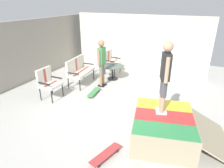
{
  "coord_description": "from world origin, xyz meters",
  "views": [
    {
      "loc": [
        -4.59,
        -2.32,
        3.04
      ],
      "look_at": [
        0.29,
        0.07,
        0.7
      ],
      "focal_mm": 31.65,
      "sensor_mm": 36.0,
      "label": 1
    }
  ],
  "objects_px": {
    "skateboard_by_bench": "(94,92)",
    "skateboard_spare": "(106,154)",
    "patio_chair_by_wall": "(48,81)",
    "patio_bench": "(79,68)",
    "patio_chair_near_house": "(110,60)",
    "skate_ramp": "(164,128)",
    "patio_table": "(113,70)",
    "person_skater": "(165,73)",
    "person_watching": "(102,60)"
  },
  "relations": [
    {
      "from": "patio_chair_by_wall",
      "to": "person_watching",
      "type": "relative_size",
      "value": 0.59
    },
    {
      "from": "patio_chair_by_wall",
      "to": "skateboard_by_bench",
      "type": "relative_size",
      "value": 1.24
    },
    {
      "from": "patio_chair_near_house",
      "to": "skateboard_by_bench",
      "type": "height_order",
      "value": "patio_chair_near_house"
    },
    {
      "from": "patio_chair_by_wall",
      "to": "patio_table",
      "type": "relative_size",
      "value": 1.13
    },
    {
      "from": "patio_bench",
      "to": "patio_table",
      "type": "height_order",
      "value": "patio_bench"
    },
    {
      "from": "person_watching",
      "to": "skateboard_by_bench",
      "type": "bearing_deg",
      "value": -172.77
    },
    {
      "from": "patio_bench",
      "to": "patio_chair_by_wall",
      "type": "height_order",
      "value": "same"
    },
    {
      "from": "patio_chair_near_house",
      "to": "patio_chair_by_wall",
      "type": "relative_size",
      "value": 1.0
    },
    {
      "from": "patio_bench",
      "to": "patio_table",
      "type": "bearing_deg",
      "value": -43.85
    },
    {
      "from": "patio_bench",
      "to": "patio_chair_near_house",
      "type": "xyz_separation_m",
      "value": [
        1.61,
        -0.55,
        -0.0
      ]
    },
    {
      "from": "patio_bench",
      "to": "patio_table",
      "type": "distance_m",
      "value": 1.4
    },
    {
      "from": "skateboard_spare",
      "to": "patio_chair_by_wall",
      "type": "bearing_deg",
      "value": 61.79
    },
    {
      "from": "skate_ramp",
      "to": "person_skater",
      "type": "xyz_separation_m",
      "value": [
        0.13,
        0.14,
        1.27
      ]
    },
    {
      "from": "patio_bench",
      "to": "skateboard_by_bench",
      "type": "distance_m",
      "value": 1.28
    },
    {
      "from": "patio_chair_by_wall",
      "to": "patio_table",
      "type": "distance_m",
      "value": 2.71
    },
    {
      "from": "skate_ramp",
      "to": "skateboard_spare",
      "type": "xyz_separation_m",
      "value": [
        -1.12,
        0.93,
        -0.23
      ]
    },
    {
      "from": "person_watching",
      "to": "skate_ramp",
      "type": "bearing_deg",
      "value": -127.03
    },
    {
      "from": "skate_ramp",
      "to": "patio_table",
      "type": "relative_size",
      "value": 2.76
    },
    {
      "from": "skateboard_by_bench",
      "to": "skateboard_spare",
      "type": "distance_m",
      "value": 3.02
    },
    {
      "from": "skate_ramp",
      "to": "skateboard_by_bench",
      "type": "relative_size",
      "value": 3.03
    },
    {
      "from": "patio_bench",
      "to": "patio_chair_near_house",
      "type": "relative_size",
      "value": 1.28
    },
    {
      "from": "skate_ramp",
      "to": "patio_chair_near_house",
      "type": "xyz_separation_m",
      "value": [
        3.53,
        3.15,
        0.3
      ]
    },
    {
      "from": "patio_bench",
      "to": "patio_chair_near_house",
      "type": "bearing_deg",
      "value": -18.92
    },
    {
      "from": "skateboard_spare",
      "to": "person_skater",
      "type": "bearing_deg",
      "value": -32.23
    },
    {
      "from": "patio_chair_near_house",
      "to": "person_skater",
      "type": "bearing_deg",
      "value": -138.41
    },
    {
      "from": "patio_chair_by_wall",
      "to": "patio_bench",
      "type": "bearing_deg",
      "value": -7.76
    },
    {
      "from": "patio_chair_by_wall",
      "to": "person_skater",
      "type": "xyz_separation_m",
      "value": [
        -0.34,
        -3.76,
        0.97
      ]
    },
    {
      "from": "patio_chair_near_house",
      "to": "patio_table",
      "type": "relative_size",
      "value": 1.13
    },
    {
      "from": "person_watching",
      "to": "skateboard_spare",
      "type": "height_order",
      "value": "person_watching"
    },
    {
      "from": "patio_chair_near_house",
      "to": "patio_table",
      "type": "bearing_deg",
      "value": -146.55
    },
    {
      "from": "person_skater",
      "to": "skateboard_by_bench",
      "type": "xyz_separation_m",
      "value": [
        1.2,
        2.55,
        -1.5
      ]
    },
    {
      "from": "person_skater",
      "to": "skateboard_by_bench",
      "type": "height_order",
      "value": "person_skater"
    },
    {
      "from": "skate_ramp",
      "to": "skateboard_by_bench",
      "type": "xyz_separation_m",
      "value": [
        1.33,
        2.69,
        -0.23
      ]
    },
    {
      "from": "skate_ramp",
      "to": "skateboard_by_bench",
      "type": "distance_m",
      "value": 3.01
    },
    {
      "from": "patio_chair_by_wall",
      "to": "skate_ramp",
      "type": "bearing_deg",
      "value": -96.85
    },
    {
      "from": "person_watching",
      "to": "patio_chair_near_house",
      "type": "bearing_deg",
      "value": 14.27
    },
    {
      "from": "patio_table",
      "to": "skateboard_spare",
      "type": "height_order",
      "value": "patio_table"
    },
    {
      "from": "patio_chair_near_house",
      "to": "skateboard_by_bench",
      "type": "relative_size",
      "value": 1.24
    },
    {
      "from": "skate_ramp",
      "to": "patio_bench",
      "type": "bearing_deg",
      "value": 62.67
    },
    {
      "from": "patio_chair_near_house",
      "to": "person_watching",
      "type": "distance_m",
      "value": 1.52
    },
    {
      "from": "patio_chair_by_wall",
      "to": "patio_table",
      "type": "xyz_separation_m",
      "value": [
        2.44,
        -1.15,
        -0.21
      ]
    },
    {
      "from": "patio_bench",
      "to": "person_skater",
      "type": "xyz_separation_m",
      "value": [
        -1.78,
        -3.57,
        0.97
      ]
    },
    {
      "from": "patio_table",
      "to": "person_watching",
      "type": "distance_m",
      "value": 1.01
    },
    {
      "from": "patio_chair_by_wall",
      "to": "skateboard_by_bench",
      "type": "distance_m",
      "value": 1.57
    },
    {
      "from": "skate_ramp",
      "to": "person_skater",
      "type": "relative_size",
      "value": 1.51
    },
    {
      "from": "skate_ramp",
      "to": "person_watching",
      "type": "relative_size",
      "value": 1.43
    },
    {
      "from": "skate_ramp",
      "to": "patio_table",
      "type": "height_order",
      "value": "skate_ramp"
    },
    {
      "from": "skate_ramp",
      "to": "patio_chair_near_house",
      "type": "distance_m",
      "value": 4.74
    },
    {
      "from": "skate_ramp",
      "to": "patio_bench",
      "type": "relative_size",
      "value": 1.9
    },
    {
      "from": "skateboard_by_bench",
      "to": "patio_chair_by_wall",
      "type": "bearing_deg",
      "value": 125.41
    }
  ]
}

